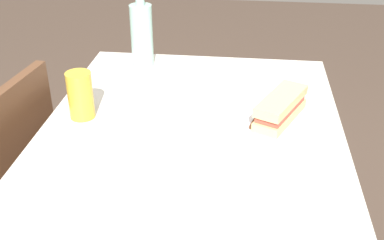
# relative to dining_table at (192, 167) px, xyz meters

# --- Properties ---
(dining_table) EXTENTS (0.99, 0.79, 0.76)m
(dining_table) POSITION_rel_dining_table_xyz_m (0.00, 0.00, 0.00)
(dining_table) COLOR beige
(dining_table) RESTS_ON ground
(plate_near) EXTENTS (0.25, 0.25, 0.01)m
(plate_near) POSITION_rel_dining_table_xyz_m (0.04, -0.23, 0.14)
(plate_near) COLOR white
(plate_near) RESTS_ON dining_table
(baguette_sandwich_near) EXTENTS (0.21, 0.15, 0.07)m
(baguette_sandwich_near) POSITION_rel_dining_table_xyz_m (0.04, -0.23, 0.18)
(baguette_sandwich_near) COLOR #DBB77A
(baguette_sandwich_near) RESTS_ON plate_near
(knife_near) EXTENTS (0.18, 0.06, 0.01)m
(knife_near) POSITION_rel_dining_table_xyz_m (0.05, -0.18, 0.15)
(knife_near) COLOR silver
(knife_near) RESTS_ON plate_near
(water_bottle) EXTENTS (0.07, 0.07, 0.28)m
(water_bottle) POSITION_rel_dining_table_xyz_m (0.40, 0.22, 0.24)
(water_bottle) COLOR #99C6B7
(water_bottle) RESTS_ON dining_table
(beer_glass) EXTENTS (0.07, 0.07, 0.13)m
(beer_glass) POSITION_rel_dining_table_xyz_m (0.02, 0.30, 0.20)
(beer_glass) COLOR gold
(beer_glass) RESTS_ON dining_table
(paper_napkin) EXTENTS (0.15, 0.15, 0.00)m
(paper_napkin) POSITION_rel_dining_table_xyz_m (-0.36, -0.18, 0.13)
(paper_napkin) COLOR white
(paper_napkin) RESTS_ON dining_table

